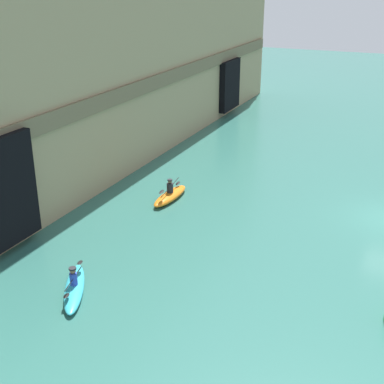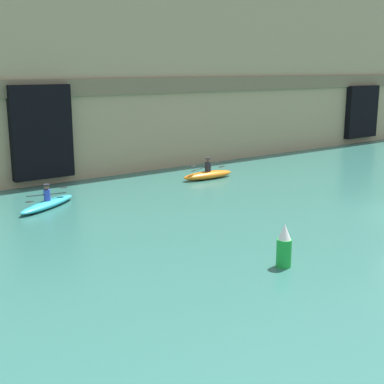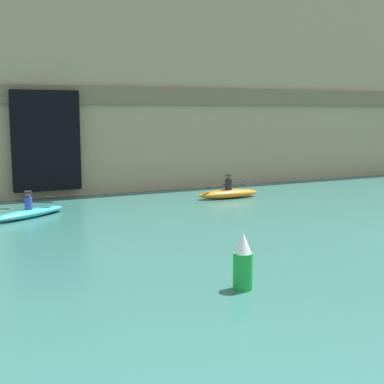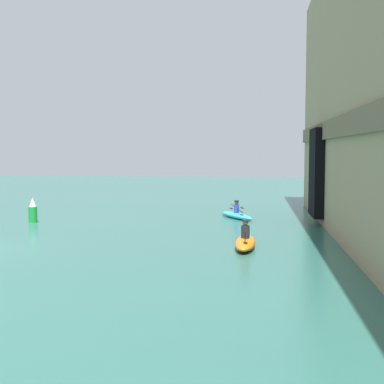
% 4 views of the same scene
% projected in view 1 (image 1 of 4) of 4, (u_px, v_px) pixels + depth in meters
% --- Properties ---
extents(cliff_bluff, '(45.47, 7.66, 13.63)m').
position_uv_depth(cliff_bluff, '(98.00, 49.00, 32.85)').
color(cliff_bluff, '#9E8966').
rests_on(cliff_bluff, ground).
extents(kayak_cyan, '(3.32, 2.35, 1.04)m').
position_uv_depth(kayak_cyan, '(74.00, 287.00, 20.00)').
color(kayak_cyan, '#33B2C6').
rests_on(kayak_cyan, ground).
extents(kayak_orange, '(3.16, 0.92, 1.15)m').
position_uv_depth(kayak_orange, '(170.00, 195.00, 28.15)').
color(kayak_orange, orange).
rests_on(kayak_orange, ground).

